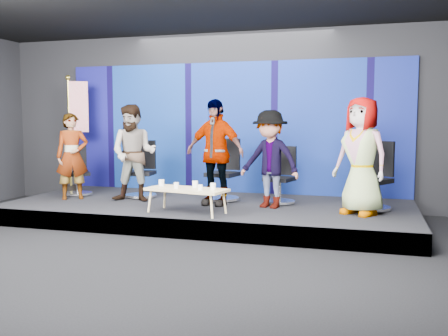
{
  "coord_description": "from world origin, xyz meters",
  "views": [
    {
      "loc": [
        2.71,
        -5.74,
        1.75
      ],
      "look_at": [
        0.31,
        2.4,
        0.94
      ],
      "focal_mm": 40.0,
      "sensor_mm": 36.0,
      "label": 1
    }
  ],
  "objects_px": {
    "chair_a": "(77,178)",
    "mug_e": "(213,186)",
    "flag_stand": "(75,130)",
    "chair_d": "(281,185)",
    "panelist_c": "(215,152)",
    "panelist_e": "(361,156)",
    "mug_b": "(176,185)",
    "chair_c": "(224,180)",
    "mug_d": "(200,187)",
    "panelist_d": "(270,159)",
    "coffee_table": "(187,190)",
    "mug_c": "(195,184)",
    "panelist_a": "(72,156)",
    "panelist_b": "(134,153)",
    "mug_a": "(161,183)",
    "chair_e": "(374,187)",
    "chair_b": "(142,179)"
  },
  "relations": [
    {
      "from": "coffee_table",
      "to": "flag_stand",
      "type": "relative_size",
      "value": 0.57
    },
    {
      "from": "coffee_table",
      "to": "mug_c",
      "type": "xyz_separation_m",
      "value": [
        0.1,
        0.13,
        0.08
      ]
    },
    {
      "from": "panelist_c",
      "to": "panelist_e",
      "type": "relative_size",
      "value": 1.0
    },
    {
      "from": "panelist_b",
      "to": "mug_d",
      "type": "distance_m",
      "value": 1.88
    },
    {
      "from": "panelist_a",
      "to": "mug_d",
      "type": "distance_m",
      "value": 2.94
    },
    {
      "from": "mug_a",
      "to": "panelist_c",
      "type": "bearing_deg",
      "value": 46.67
    },
    {
      "from": "chair_d",
      "to": "mug_e",
      "type": "bearing_deg",
      "value": -104.69
    },
    {
      "from": "flag_stand",
      "to": "mug_e",
      "type": "bearing_deg",
      "value": -56.84
    },
    {
      "from": "chair_a",
      "to": "panelist_c",
      "type": "height_order",
      "value": "panelist_c"
    },
    {
      "from": "coffee_table",
      "to": "mug_e",
      "type": "xyz_separation_m",
      "value": [
        0.44,
        -0.02,
        0.08
      ]
    },
    {
      "from": "mug_a",
      "to": "mug_e",
      "type": "bearing_deg",
      "value": -9.76
    },
    {
      "from": "panelist_a",
      "to": "panelist_b",
      "type": "bearing_deg",
      "value": -35.03
    },
    {
      "from": "panelist_b",
      "to": "mug_a",
      "type": "bearing_deg",
      "value": -46.36
    },
    {
      "from": "panelist_a",
      "to": "mug_c",
      "type": "xyz_separation_m",
      "value": [
        2.61,
        -0.6,
        -0.35
      ]
    },
    {
      "from": "mug_c",
      "to": "panelist_c",
      "type": "bearing_deg",
      "value": 82.43
    },
    {
      "from": "coffee_table",
      "to": "panelist_a",
      "type": "bearing_deg",
      "value": 163.77
    },
    {
      "from": "chair_b",
      "to": "mug_d",
      "type": "relative_size",
      "value": 12.69
    },
    {
      "from": "panelist_a",
      "to": "mug_a",
      "type": "height_order",
      "value": "panelist_a"
    },
    {
      "from": "chair_a",
      "to": "mug_d",
      "type": "xyz_separation_m",
      "value": [
        2.99,
        -1.32,
        0.11
      ]
    },
    {
      "from": "panelist_e",
      "to": "mug_b",
      "type": "bearing_deg",
      "value": -133.87
    },
    {
      "from": "panelist_c",
      "to": "mug_c",
      "type": "relative_size",
      "value": 17.13
    },
    {
      "from": "chair_a",
      "to": "panelist_b",
      "type": "relative_size",
      "value": 0.56
    },
    {
      "from": "chair_c",
      "to": "mug_d",
      "type": "distance_m",
      "value": 1.5
    },
    {
      "from": "chair_d",
      "to": "mug_b",
      "type": "relative_size",
      "value": 10.78
    },
    {
      "from": "mug_b",
      "to": "mug_c",
      "type": "bearing_deg",
      "value": 33.98
    },
    {
      "from": "panelist_b",
      "to": "flag_stand",
      "type": "distance_m",
      "value": 2.1
    },
    {
      "from": "panelist_c",
      "to": "mug_a",
      "type": "relative_size",
      "value": 16.99
    },
    {
      "from": "panelist_a",
      "to": "panelist_d",
      "type": "bearing_deg",
      "value": -36.34
    },
    {
      "from": "panelist_b",
      "to": "flag_stand",
      "type": "relative_size",
      "value": 0.73
    },
    {
      "from": "panelist_a",
      "to": "coffee_table",
      "type": "bearing_deg",
      "value": -54.47
    },
    {
      "from": "panelist_d",
      "to": "coffee_table",
      "type": "relative_size",
      "value": 1.2
    },
    {
      "from": "chair_a",
      "to": "mug_b",
      "type": "relative_size",
      "value": 10.55
    },
    {
      "from": "mug_c",
      "to": "flag_stand",
      "type": "xyz_separation_m",
      "value": [
        -3.21,
        1.65,
        0.81
      ]
    },
    {
      "from": "panelist_a",
      "to": "chair_d",
      "type": "distance_m",
      "value": 3.84
    },
    {
      "from": "mug_b",
      "to": "panelist_a",
      "type": "bearing_deg",
      "value": 161.85
    },
    {
      "from": "panelist_e",
      "to": "mug_e",
      "type": "distance_m",
      "value": 2.32
    },
    {
      "from": "mug_d",
      "to": "panelist_a",
      "type": "bearing_deg",
      "value": 162.77
    },
    {
      "from": "panelist_e",
      "to": "chair_d",
      "type": "bearing_deg",
      "value": -174.76
    },
    {
      "from": "chair_b",
      "to": "chair_a",
      "type": "bearing_deg",
      "value": 177.33
    },
    {
      "from": "panelist_b",
      "to": "mug_e",
      "type": "height_order",
      "value": "panelist_b"
    },
    {
      "from": "chair_c",
      "to": "mug_e",
      "type": "xyz_separation_m",
      "value": [
        0.24,
        -1.39,
        0.07
      ]
    },
    {
      "from": "chair_a",
      "to": "mug_e",
      "type": "distance_m",
      "value": 3.38
    },
    {
      "from": "chair_e",
      "to": "panelist_e",
      "type": "bearing_deg",
      "value": -81.34
    },
    {
      "from": "chair_d",
      "to": "panelist_c",
      "type": "bearing_deg",
      "value": -139.25
    },
    {
      "from": "coffee_table",
      "to": "mug_b",
      "type": "xyz_separation_m",
      "value": [
        -0.16,
        -0.04,
        0.08
      ]
    },
    {
      "from": "chair_b",
      "to": "mug_d",
      "type": "height_order",
      "value": "chair_b"
    },
    {
      "from": "chair_d",
      "to": "flag_stand",
      "type": "bearing_deg",
      "value": -169.79
    },
    {
      "from": "chair_c",
      "to": "panelist_b",
      "type": "bearing_deg",
      "value": -149.84
    },
    {
      "from": "chair_d",
      "to": "flag_stand",
      "type": "distance_m",
      "value": 4.48
    },
    {
      "from": "chair_d",
      "to": "chair_a",
      "type": "bearing_deg",
      "value": -161.82
    }
  ]
}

